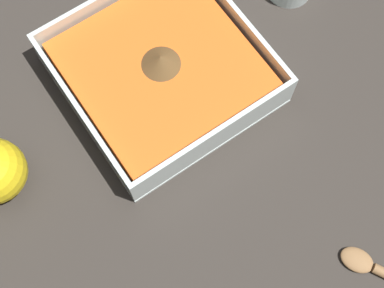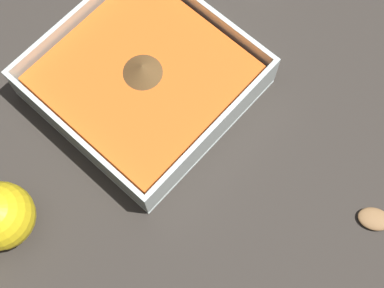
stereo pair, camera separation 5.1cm
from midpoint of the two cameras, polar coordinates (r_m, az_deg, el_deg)
ground_plane at (r=0.71m, az=-8.29°, el=5.48°), size 4.00×4.00×0.00m
square_dish at (r=0.69m, az=-7.23°, el=6.58°), size 0.24×0.24×0.06m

